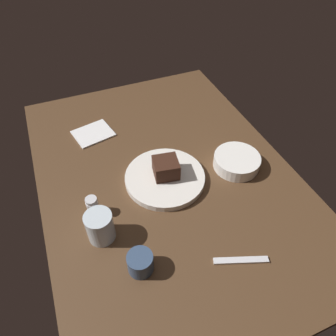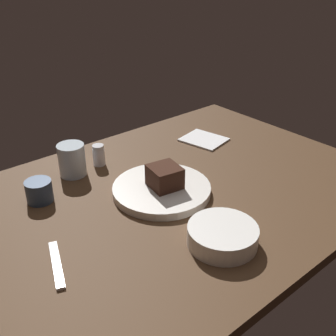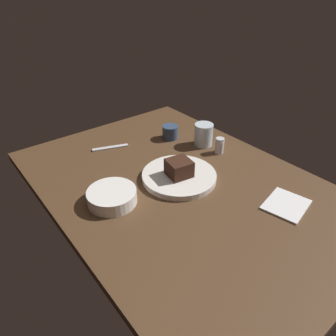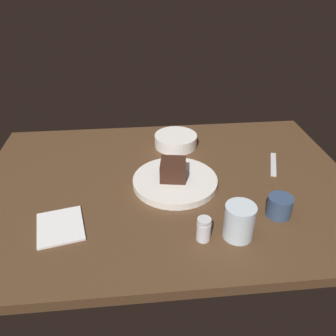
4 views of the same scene
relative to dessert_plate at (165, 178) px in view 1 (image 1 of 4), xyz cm
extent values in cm
cube|color=#4C331E|center=(2.33, -1.44, -2.58)|extent=(120.00, 84.00, 3.00)
cylinder|color=white|center=(0.00, 0.00, 0.00)|extent=(26.74, 26.74, 2.16)
cube|color=#381E14|center=(0.58, -0.62, 4.04)|extent=(8.99, 9.17, 5.91)
cylinder|color=silver|center=(-4.27, 25.11, 1.60)|extent=(3.71, 3.71, 5.35)
cylinder|color=silver|center=(-4.27, 25.11, 4.87)|extent=(3.52, 3.52, 1.20)
cylinder|color=silver|center=(-13.37, 24.80, 3.67)|extent=(7.86, 7.86, 9.51)
cylinder|color=white|center=(-3.26, -25.55, 1.16)|extent=(15.98, 15.98, 4.47)
cylinder|color=#334766|center=(-27.01, 17.66, 1.86)|extent=(6.94, 6.94, 5.89)
cube|color=silver|center=(-35.30, -8.16, -0.73)|extent=(6.81, 14.71, 0.70)
cube|color=white|center=(32.92, 17.07, -0.78)|extent=(14.67, 16.34, 0.60)
camera|label=1|loc=(-66.04, 25.71, 78.10)|focal=33.64mm
camera|label=2|loc=(-59.54, -73.39, 58.04)|focal=43.53mm
camera|label=3|loc=(69.79, -60.70, 62.68)|focal=33.20mm
camera|label=4|loc=(11.07, 88.21, 60.71)|focal=36.36mm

